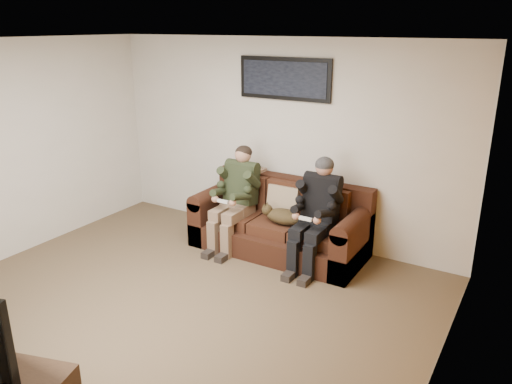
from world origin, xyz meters
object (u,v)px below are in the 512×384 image
Objects in this scene: person_right at (317,208)px; cat at (283,216)px; framed_poster at (284,79)px; person_left at (236,192)px; sofa at (281,224)px.

cat is (-0.45, -0.00, -0.19)m from person_right.
person_left is at bearing -122.05° from framed_poster.
person_right is 1.97× the size of cat.
person_left reaches higher than cat.
sofa is 1.67× the size of person_right.
person_left is 1.11m from person_right.
framed_poster is at bearing 117.22° from sofa.
cat is 0.53× the size of framed_poster.
person_right is (1.11, 0.00, 0.00)m from person_left.
person_left is (-0.56, -0.18, 0.39)m from sofa.
person_right is at bearing -36.96° from framed_poster.
person_left reaches higher than sofa.
person_right is 1.04× the size of framed_poster.
framed_poster is at bearing 143.04° from person_right.
sofa is 3.28× the size of cat.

